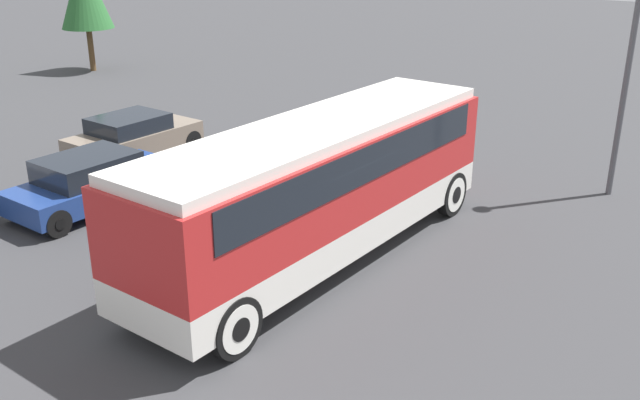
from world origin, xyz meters
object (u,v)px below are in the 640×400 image
parked_car_near (133,137)px  lamp_post (632,44)px  parked_car_far (93,181)px  tour_bus (323,178)px

parked_car_near → lamp_post: 14.62m
parked_car_far → lamp_post: (9.15, -10.48, 3.39)m
tour_bus → parked_car_far: 6.78m
parked_car_far → lamp_post: lamp_post is taller
tour_bus → parked_car_near: size_ratio=2.39×
tour_bus → parked_car_near: 9.38m
tour_bus → parked_car_far: tour_bus is taller
parked_car_near → lamp_post: (5.82, -12.97, 3.40)m
parked_car_near → parked_car_far: size_ratio=0.93×
tour_bus → parked_car_far: (-1.20, 6.56, -1.18)m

